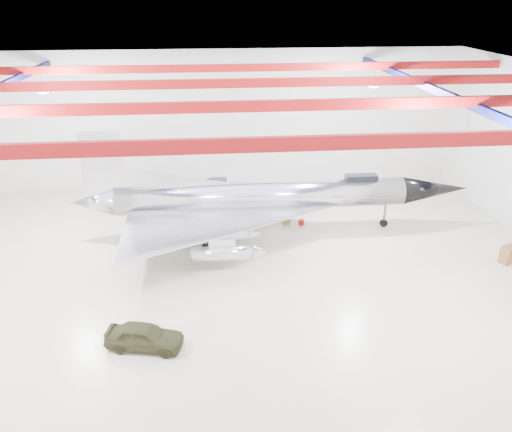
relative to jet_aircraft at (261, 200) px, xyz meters
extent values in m
plane|color=beige|center=(-2.90, -5.51, -2.38)|extent=(40.00, 40.00, 0.00)
plane|color=silver|center=(-2.90, 9.49, 3.12)|extent=(40.00, 0.00, 40.00)
plane|color=#0A0F38|center=(-2.90, -5.51, 8.62)|extent=(40.00, 40.00, 0.00)
cube|color=maroon|center=(-2.90, -14.51, 8.02)|extent=(39.50, 0.25, 0.50)
cube|color=maroon|center=(-2.90, -8.51, 8.02)|extent=(39.50, 0.25, 0.50)
cube|color=maroon|center=(-2.90, -2.51, 8.02)|extent=(39.50, 0.25, 0.50)
cube|color=maroon|center=(-2.90, 3.49, 8.02)|extent=(39.50, 0.25, 0.50)
cube|color=#0D104F|center=(9.10, -5.51, 7.72)|extent=(0.25, 29.50, 0.40)
cube|color=silver|center=(7.10, -11.51, 7.32)|extent=(0.55, 0.55, 0.25)
cube|color=silver|center=(-12.90, 0.49, 7.32)|extent=(0.55, 0.55, 0.25)
cube|color=silver|center=(7.10, 0.49, 7.32)|extent=(0.55, 0.55, 0.25)
cylinder|color=silver|center=(0.05, 0.00, 0.28)|extent=(19.00, 1.94, 1.90)
cone|color=black|center=(11.93, 0.03, 0.28)|extent=(4.75, 1.91, 1.90)
cone|color=silver|center=(-10.87, -0.02, 0.28)|extent=(2.85, 1.91, 1.90)
cube|color=silver|center=(-9.92, -0.02, 2.75)|extent=(2.66, 0.12, 4.27)
cube|color=black|center=(6.70, 0.01, 1.27)|extent=(2.09, 0.76, 0.47)
cylinder|color=silver|center=(-2.79, -5.23, -1.05)|extent=(3.61, 0.86, 0.85)
cylinder|color=silver|center=(-2.79, -2.86, -1.05)|extent=(3.61, 0.86, 0.85)
cylinder|color=silver|center=(-2.80, 2.84, -1.05)|extent=(3.61, 0.86, 0.85)
cylinder|color=silver|center=(-2.81, 5.22, -1.05)|extent=(3.61, 0.86, 0.85)
cylinder|color=#59595B|center=(8.60, 0.02, -1.53)|extent=(0.17, 0.17, 1.71)
cylinder|color=black|center=(8.60, 0.02, -2.12)|extent=(0.53, 0.21, 0.53)
cylinder|color=#59595B|center=(-3.74, -2.38, -1.53)|extent=(0.17, 0.17, 1.71)
cylinder|color=black|center=(-3.74, -2.38, -2.12)|extent=(0.53, 0.21, 0.53)
cylinder|color=#59595B|center=(-3.75, 2.37, -1.53)|extent=(0.17, 0.17, 1.71)
cylinder|color=black|center=(-3.75, 2.37, -2.12)|extent=(0.53, 0.21, 0.53)
imported|color=#313319|center=(-6.59, -11.48, -1.77)|extent=(3.81, 2.21, 1.22)
cube|color=brown|center=(14.51, -5.56, -1.83)|extent=(1.35, 1.05, 1.10)
cube|color=olive|center=(-8.98, 0.08, -2.19)|extent=(0.64, 0.55, 0.39)
cube|color=maroon|center=(-3.34, 3.32, -2.23)|extent=(0.53, 0.47, 0.30)
cube|color=olive|center=(1.99, 1.20, -2.18)|extent=(0.65, 0.57, 0.40)
cube|color=#59595B|center=(-7.86, 1.43, -2.23)|extent=(0.50, 0.43, 0.30)
cylinder|color=maroon|center=(2.95, 0.90, -2.20)|extent=(0.52, 0.52, 0.36)
cylinder|color=#59595B|center=(-0.80, 3.47, -2.19)|extent=(0.53, 0.53, 0.38)
camera|label=1|loc=(-3.30, -30.38, 12.65)|focal=35.00mm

